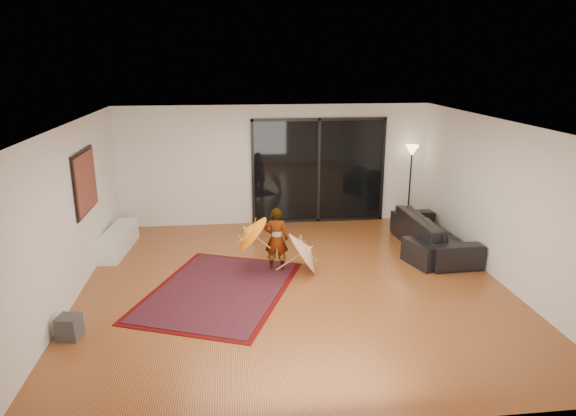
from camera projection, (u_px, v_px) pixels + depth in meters
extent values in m
plane|color=#A95B2E|center=(294.00, 285.00, 8.62)|extent=(7.00, 7.00, 0.00)
plane|color=white|center=(295.00, 124.00, 7.86)|extent=(7.00, 7.00, 0.00)
plane|color=silver|center=(275.00, 165.00, 11.58)|extent=(7.00, 0.00, 7.00)
plane|color=silver|center=(341.00, 311.00, 4.90)|extent=(7.00, 0.00, 7.00)
plane|color=silver|center=(68.00, 216.00, 7.85)|extent=(0.00, 7.00, 7.00)
plane|color=silver|center=(501.00, 202.00, 8.62)|extent=(0.00, 7.00, 7.00)
cube|color=black|center=(319.00, 171.00, 11.70)|extent=(3.00, 0.04, 2.40)
cube|color=black|center=(320.00, 119.00, 11.35)|extent=(3.06, 0.06, 0.06)
cube|color=black|center=(318.00, 220.00, 12.01)|extent=(3.06, 0.06, 0.06)
cube|color=black|center=(319.00, 171.00, 11.68)|extent=(0.06, 0.06, 2.40)
cube|color=black|center=(85.00, 182.00, 8.72)|extent=(0.02, 1.28, 1.08)
cube|color=#1A432B|center=(86.00, 182.00, 8.73)|extent=(0.03, 1.18, 0.98)
cube|color=white|center=(118.00, 240.00, 10.11)|extent=(0.54, 1.61, 0.44)
cube|color=#424244|center=(69.00, 327.00, 6.95)|extent=(0.33, 0.33, 0.32)
cube|color=#4F0706|center=(219.00, 291.00, 8.41)|extent=(3.02, 3.49, 0.01)
cube|color=#5E1809|center=(219.00, 290.00, 8.40)|extent=(2.81, 3.28, 0.02)
imported|color=black|center=(433.00, 233.00, 10.13)|extent=(1.03, 2.42, 0.70)
cube|color=black|center=(431.00, 252.00, 9.49)|extent=(0.97, 0.97, 0.45)
cylinder|color=black|center=(407.00, 220.00, 12.05)|extent=(0.31, 0.31, 0.03)
cylinder|color=black|center=(410.00, 187.00, 11.83)|extent=(0.04, 0.04, 1.64)
cone|color=#FFD899|center=(412.00, 151.00, 11.59)|extent=(0.31, 0.31, 0.24)
imported|color=#999999|center=(276.00, 239.00, 9.11)|extent=(0.46, 0.35, 1.16)
cone|color=orange|center=(245.00, 233.00, 8.96)|extent=(0.62, 0.74, 0.67)
cylinder|color=#AD914A|center=(246.00, 251.00, 9.05)|extent=(0.39, 0.02, 0.35)
cylinder|color=#AD914A|center=(245.00, 227.00, 8.93)|extent=(0.05, 0.02, 0.05)
cone|color=silver|center=(311.00, 245.00, 9.05)|extent=(0.61, 0.84, 0.80)
cylinder|color=#AD914A|center=(311.00, 264.00, 9.16)|extent=(0.47, 0.02, 0.32)
cylinder|color=#AD914A|center=(311.00, 239.00, 9.02)|extent=(0.06, 0.02, 0.05)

